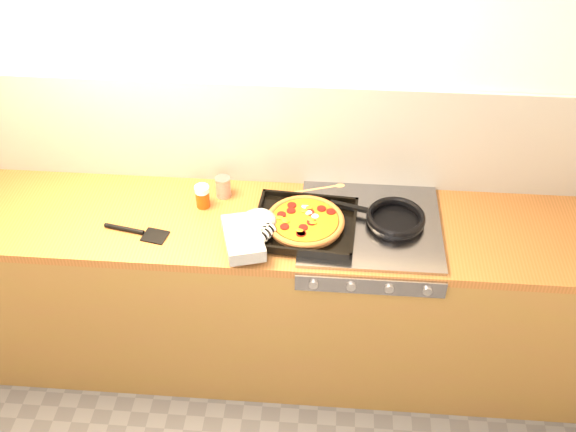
# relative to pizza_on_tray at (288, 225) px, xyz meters

# --- Properties ---
(room_shell) EXTENTS (3.20, 3.20, 3.20)m
(room_shell) POSITION_rel_pizza_on_tray_xyz_m (-0.11, 0.36, 0.20)
(room_shell) COLOR white
(room_shell) RESTS_ON ground
(counter_run) EXTENTS (3.20, 0.62, 0.90)m
(counter_run) POSITION_rel_pizza_on_tray_xyz_m (-0.10, 0.07, -0.49)
(counter_run) COLOR brown
(counter_run) RESTS_ON ground
(stovetop) EXTENTS (0.60, 0.56, 0.02)m
(stovetop) POSITION_rel_pizza_on_tray_xyz_m (0.34, 0.07, -0.04)
(stovetop) COLOR gray
(stovetop) RESTS_ON counter_run
(pizza_on_tray) EXTENTS (0.58, 0.48, 0.07)m
(pizza_on_tray) POSITION_rel_pizza_on_tray_xyz_m (0.00, 0.00, 0.00)
(pizza_on_tray) COLOR black
(pizza_on_tray) RESTS_ON stovetop
(frying_pan) EXTENTS (0.44, 0.31, 0.04)m
(frying_pan) POSITION_rel_pizza_on_tray_xyz_m (0.45, 0.09, -0.01)
(frying_pan) COLOR black
(frying_pan) RESTS_ON stovetop
(tomato_can) EXTENTS (0.08, 0.08, 0.10)m
(tomato_can) POSITION_rel_pizza_on_tray_xyz_m (-0.31, 0.23, 0.00)
(tomato_can) COLOR #9E1E0C
(tomato_can) RESTS_ON counter_run
(juice_glass) EXTENTS (0.08, 0.08, 0.11)m
(juice_glass) POSITION_rel_pizza_on_tray_xyz_m (-0.39, 0.15, 0.01)
(juice_glass) COLOR #C43B0B
(juice_glass) RESTS_ON counter_run
(wooden_spoon) EXTENTS (0.29, 0.12, 0.02)m
(wooden_spoon) POSITION_rel_pizza_on_tray_xyz_m (0.12, 0.30, -0.04)
(wooden_spoon) COLOR #B27C4B
(wooden_spoon) RESTS_ON counter_run
(black_spatula) EXTENTS (0.29, 0.11, 0.02)m
(black_spatula) POSITION_rel_pizza_on_tray_xyz_m (-0.64, -0.05, -0.04)
(black_spatula) COLOR black
(black_spatula) RESTS_ON counter_run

